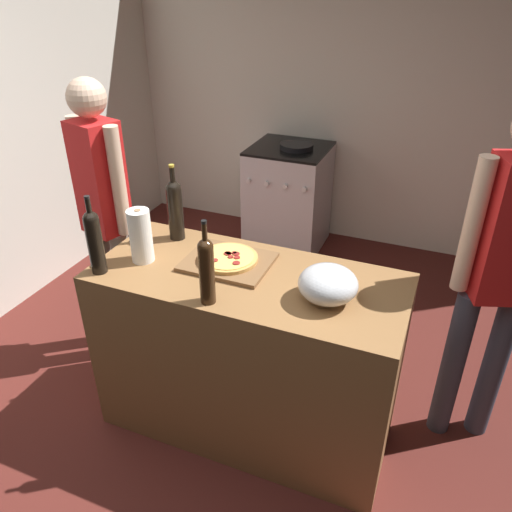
# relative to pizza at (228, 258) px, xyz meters

# --- Properties ---
(ground_plane) EXTENTS (4.34, 3.61, 0.02)m
(ground_plane) POSITION_rel_pizza_xyz_m (0.02, 0.76, -0.96)
(ground_plane) COLOR #511E19
(kitchen_wall_rear) EXTENTS (4.34, 0.10, 2.60)m
(kitchen_wall_rear) POSITION_rel_pizza_xyz_m (0.02, 2.32, 0.35)
(kitchen_wall_rear) COLOR silver
(kitchen_wall_rear) RESTS_ON ground_plane
(kitchen_wall_left) EXTENTS (0.10, 3.61, 2.60)m
(kitchen_wall_left) POSITION_rel_pizza_xyz_m (-1.90, 0.76, 0.35)
(kitchen_wall_left) COLOR silver
(kitchen_wall_left) RESTS_ON ground_plane
(counter) EXTENTS (1.45, 0.63, 0.92)m
(counter) POSITION_rel_pizza_xyz_m (0.13, -0.06, -0.49)
(counter) COLOR olive
(counter) RESTS_ON ground_plane
(cutting_board) EXTENTS (0.40, 0.32, 0.02)m
(cutting_board) POSITION_rel_pizza_xyz_m (-0.00, 0.00, -0.02)
(cutting_board) COLOR brown
(cutting_board) RESTS_ON counter
(pizza) EXTENTS (0.28, 0.28, 0.03)m
(pizza) POSITION_rel_pizza_xyz_m (0.00, 0.00, 0.00)
(pizza) COLOR tan
(pizza) RESTS_ON cutting_board
(mixing_bowl) EXTENTS (0.25, 0.25, 0.15)m
(mixing_bowl) POSITION_rel_pizza_xyz_m (0.51, -0.11, 0.05)
(mixing_bowl) COLOR #B2B2B7
(mixing_bowl) RESTS_ON counter
(paper_towel_roll) EXTENTS (0.11, 0.11, 0.26)m
(paper_towel_roll) POSITION_rel_pizza_xyz_m (-0.39, -0.12, 0.10)
(paper_towel_roll) COLOR white
(paper_towel_roll) RESTS_ON counter
(wine_bottle_clear) EXTENTS (0.08, 0.08, 0.40)m
(wine_bottle_clear) POSITION_rel_pizza_xyz_m (-0.35, 0.14, 0.14)
(wine_bottle_clear) COLOR black
(wine_bottle_clear) RESTS_ON counter
(wine_bottle_amber) EXTENTS (0.07, 0.07, 0.38)m
(wine_bottle_amber) POSITION_rel_pizza_xyz_m (-0.52, -0.29, 0.14)
(wine_bottle_amber) COLOR black
(wine_bottle_amber) RESTS_ON counter
(wine_bottle_green) EXTENTS (0.07, 0.07, 0.38)m
(wine_bottle_green) POSITION_rel_pizza_xyz_m (0.05, -0.31, 0.13)
(wine_bottle_green) COLOR #331E0F
(wine_bottle_green) RESTS_ON counter
(stove) EXTENTS (0.62, 0.63, 0.93)m
(stove) POSITION_rel_pizza_xyz_m (-0.35, 1.92, -0.51)
(stove) COLOR #B7B7BC
(stove) RESTS_ON ground_plane
(person_in_stripes) EXTENTS (0.38, 0.26, 1.68)m
(person_in_stripes) POSITION_rel_pizza_xyz_m (-0.87, 0.22, 0.02)
(person_in_stripes) COLOR slate
(person_in_stripes) RESTS_ON ground_plane
(person_in_red) EXTENTS (0.38, 0.27, 1.72)m
(person_in_red) POSITION_rel_pizza_xyz_m (1.18, 0.31, 0.05)
(person_in_red) COLOR #383D4C
(person_in_red) RESTS_ON ground_plane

